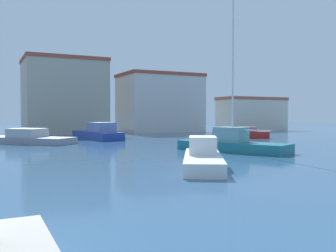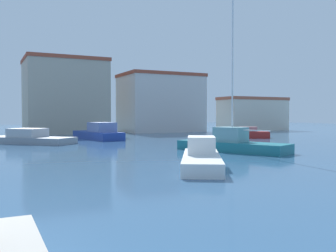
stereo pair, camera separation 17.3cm
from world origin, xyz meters
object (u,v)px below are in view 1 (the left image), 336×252
motorboat_red_inner_mooring (247,134)px  motorboat_white_behind_lamppost (203,157)px  motorboat_navy_distant_east (224,138)px  motorboat_grey_far_left (28,138)px  sailboat_teal_center_channel (232,143)px  motorboat_blue_mid_harbor (98,133)px

motorboat_red_inner_mooring → motorboat_white_behind_lamppost: bearing=-133.5°
motorboat_red_inner_mooring → motorboat_navy_distant_east: bearing=-143.3°
motorboat_red_inner_mooring → motorboat_white_behind_lamppost: (-17.12, -18.03, 0.04)m
motorboat_navy_distant_east → motorboat_grey_far_left: 18.70m
motorboat_red_inner_mooring → sailboat_teal_center_channel: bearing=-132.1°
motorboat_red_inner_mooring → motorboat_blue_mid_harbor: (-16.02, 5.59, 0.21)m
motorboat_blue_mid_harbor → motorboat_grey_far_left: motorboat_blue_mid_harbor is taller
motorboat_red_inner_mooring → motorboat_blue_mid_harbor: 16.97m
sailboat_teal_center_channel → motorboat_white_behind_lamppost: size_ratio=1.56×
motorboat_white_behind_lamppost → motorboat_grey_far_left: bearing=107.3°
sailboat_teal_center_channel → motorboat_red_inner_mooring: sailboat_teal_center_channel is taller
motorboat_red_inner_mooring → motorboat_navy_distant_east: (-6.60, -4.92, -0.00)m
motorboat_grey_far_left → motorboat_red_inner_mooring: bearing=-6.8°
motorboat_navy_distant_east → motorboat_white_behind_lamppost: motorboat_white_behind_lamppost is taller
sailboat_teal_center_channel → motorboat_grey_far_left: sailboat_teal_center_channel is taller
motorboat_red_inner_mooring → motorboat_navy_distant_east: size_ratio=0.69×
motorboat_white_behind_lamppost → motorboat_blue_mid_harbor: size_ratio=0.88×
sailboat_teal_center_channel → motorboat_blue_mid_harbor: 18.35m
motorboat_red_inner_mooring → motorboat_white_behind_lamppost: 24.86m
motorboat_white_behind_lamppost → motorboat_blue_mid_harbor: bearing=87.3°
sailboat_teal_center_channel → motorboat_grey_far_left: bearing=130.7°
sailboat_teal_center_channel → motorboat_white_behind_lamppost: 8.68m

